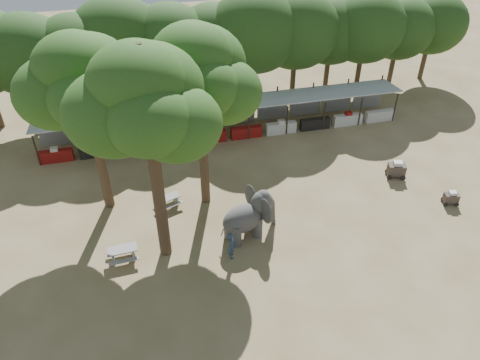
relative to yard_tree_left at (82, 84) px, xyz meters
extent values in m
plane|color=brown|center=(9.13, -7.19, -8.20)|extent=(100.00, 100.00, 0.00)
cube|color=#A0A4A8|center=(9.13, 6.81, -5.70)|extent=(28.00, 2.99, 0.39)
cylinder|color=#2D2319|center=(-3.47, 5.46, -7.00)|extent=(0.12, 0.12, 2.40)
cylinder|color=#2D2319|center=(-3.47, 8.16, -6.80)|extent=(0.12, 0.12, 2.80)
cube|color=maroon|center=(-3.47, 5.71, -7.75)|extent=(2.38, 0.50, 0.90)
cube|color=gray|center=(-3.47, 8.11, -7.20)|extent=(2.52, 0.12, 2.00)
cylinder|color=#2D2319|center=(-0.67, 5.46, -7.00)|extent=(0.12, 0.12, 2.40)
cylinder|color=#2D2319|center=(-0.67, 8.16, -6.80)|extent=(0.12, 0.12, 2.80)
cube|color=black|center=(-0.67, 5.71, -7.75)|extent=(2.38, 0.50, 0.90)
cube|color=gray|center=(-0.67, 8.11, -7.20)|extent=(2.52, 0.12, 2.00)
cylinder|color=#2D2319|center=(2.13, 5.46, -7.00)|extent=(0.12, 0.12, 2.40)
cylinder|color=#2D2319|center=(2.13, 8.16, -6.80)|extent=(0.12, 0.12, 2.80)
cube|color=gray|center=(2.13, 5.71, -7.75)|extent=(2.38, 0.50, 0.90)
cube|color=gray|center=(2.13, 8.11, -7.20)|extent=(2.52, 0.12, 2.00)
cylinder|color=#2D2319|center=(4.93, 5.46, -7.00)|extent=(0.12, 0.12, 2.40)
cylinder|color=#2D2319|center=(4.93, 8.16, -6.80)|extent=(0.12, 0.12, 2.80)
cube|color=black|center=(4.93, 5.71, -7.75)|extent=(2.38, 0.50, 0.90)
cube|color=gray|center=(4.93, 8.11, -7.20)|extent=(2.52, 0.12, 2.00)
cylinder|color=#2D2319|center=(7.73, 5.46, -7.00)|extent=(0.12, 0.12, 2.40)
cylinder|color=#2D2319|center=(7.73, 8.16, -6.80)|extent=(0.12, 0.12, 2.80)
cube|color=maroon|center=(7.73, 5.71, -7.75)|extent=(2.38, 0.50, 0.90)
cube|color=gray|center=(7.73, 8.11, -7.20)|extent=(2.52, 0.12, 2.00)
cylinder|color=#2D2319|center=(10.53, 5.46, -7.00)|extent=(0.12, 0.12, 2.40)
cylinder|color=#2D2319|center=(10.53, 8.16, -6.80)|extent=(0.12, 0.12, 2.80)
cube|color=maroon|center=(10.53, 5.71, -7.75)|extent=(2.38, 0.50, 0.90)
cube|color=gray|center=(10.53, 8.11, -7.20)|extent=(2.52, 0.12, 2.00)
cylinder|color=#2D2319|center=(13.33, 5.46, -7.00)|extent=(0.12, 0.12, 2.40)
cylinder|color=#2D2319|center=(13.33, 8.16, -6.80)|extent=(0.12, 0.12, 2.80)
cube|color=silver|center=(13.33, 5.71, -7.75)|extent=(2.38, 0.50, 0.90)
cube|color=gray|center=(13.33, 8.11, -7.20)|extent=(2.52, 0.12, 2.00)
cylinder|color=#2D2319|center=(16.13, 5.46, -7.00)|extent=(0.12, 0.12, 2.40)
cylinder|color=#2D2319|center=(16.13, 8.16, -6.80)|extent=(0.12, 0.12, 2.80)
cube|color=black|center=(16.13, 5.71, -7.75)|extent=(2.38, 0.50, 0.90)
cube|color=gray|center=(16.13, 8.11, -7.20)|extent=(2.52, 0.12, 2.00)
cylinder|color=#2D2319|center=(18.93, 5.46, -7.00)|extent=(0.12, 0.12, 2.40)
cylinder|color=#2D2319|center=(18.93, 8.16, -6.80)|extent=(0.12, 0.12, 2.80)
cube|color=silver|center=(18.93, 5.71, -7.75)|extent=(2.38, 0.50, 0.90)
cube|color=gray|center=(18.93, 8.11, -7.20)|extent=(2.52, 0.12, 2.00)
cylinder|color=#2D2319|center=(21.73, 5.46, -7.00)|extent=(0.12, 0.12, 2.40)
cylinder|color=#2D2319|center=(21.73, 8.16, -6.80)|extent=(0.12, 0.12, 2.80)
cube|color=silver|center=(21.73, 5.71, -7.75)|extent=(2.38, 0.50, 0.90)
cube|color=gray|center=(21.73, 8.11, -7.20)|extent=(2.52, 0.12, 2.00)
cylinder|color=#332316|center=(0.13, -0.19, -3.60)|extent=(0.60, 0.60, 9.20)
cone|color=#332316|center=(0.13, -0.19, 1.00)|extent=(0.57, 0.57, 2.88)
ellipsoid|color=#1B4412|center=(-1.27, 0.11, -0.38)|extent=(4.80, 4.80, 3.94)
ellipsoid|color=#1B4412|center=(1.33, -0.79, -0.78)|extent=(4.20, 4.20, 3.44)
ellipsoid|color=#1B4412|center=(0.33, 0.91, 0.22)|extent=(5.20, 5.20, 4.26)
ellipsoid|color=#1B4412|center=(0.13, -1.49, -0.08)|extent=(3.80, 3.80, 3.12)
ellipsoid|color=#1B4412|center=(-0.17, 0.01, 1.02)|extent=(4.40, 4.40, 3.61)
cylinder|color=#332316|center=(3.13, -5.19, -3.00)|extent=(0.64, 0.64, 10.40)
cone|color=#332316|center=(3.13, -5.19, 2.20)|extent=(0.61, 0.61, 3.25)
ellipsoid|color=#1B4412|center=(1.73, -4.89, 0.64)|extent=(4.80, 4.80, 3.94)
ellipsoid|color=#1B4412|center=(4.33, -5.79, 0.24)|extent=(4.20, 4.20, 3.44)
ellipsoid|color=#1B4412|center=(3.33, -4.09, 1.24)|extent=(5.20, 5.20, 4.26)
ellipsoid|color=#1B4412|center=(3.13, -6.49, 0.94)|extent=(3.80, 3.80, 3.12)
ellipsoid|color=#1B4412|center=(2.83, -4.99, 2.04)|extent=(4.40, 4.40, 3.61)
cylinder|color=#332316|center=(6.13, -1.19, -3.40)|extent=(0.56, 0.56, 9.60)
cone|color=#332316|center=(6.13, -1.19, 1.40)|extent=(0.53, 0.53, 3.00)
ellipsoid|color=#1B4412|center=(4.73, -0.89, -0.04)|extent=(4.80, 4.80, 3.94)
ellipsoid|color=#1B4412|center=(7.33, -1.79, -0.44)|extent=(4.20, 4.20, 3.44)
ellipsoid|color=#1B4412|center=(6.33, -0.09, 0.56)|extent=(5.20, 5.20, 4.26)
ellipsoid|color=#1B4412|center=(6.13, -2.49, 0.26)|extent=(3.80, 3.80, 3.12)
ellipsoid|color=#1B4412|center=(5.83, -0.99, 1.36)|extent=(4.40, 4.40, 3.61)
cylinder|color=#332316|center=(-7.53, 11.81, -6.33)|extent=(0.44, 0.44, 3.74)
cylinder|color=#332316|center=(-4.20, 11.81, -6.33)|extent=(0.44, 0.44, 3.74)
ellipsoid|color=#163310|center=(-4.20, 11.81, -2.68)|extent=(6.46, 5.95, 5.61)
cylinder|color=#332316|center=(-0.87, 11.81, -6.33)|extent=(0.44, 0.44, 3.74)
ellipsoid|color=#163310|center=(-0.87, 11.81, -2.68)|extent=(6.46, 5.95, 5.61)
cylinder|color=#332316|center=(2.47, 11.81, -6.33)|extent=(0.44, 0.44, 3.74)
ellipsoid|color=#163310|center=(2.47, 11.81, -2.68)|extent=(6.46, 5.95, 5.61)
cylinder|color=#332316|center=(5.80, 11.81, -6.33)|extent=(0.44, 0.44, 3.74)
ellipsoid|color=#163310|center=(5.80, 11.81, -2.68)|extent=(6.46, 5.95, 5.61)
cylinder|color=#332316|center=(9.13, 11.81, -6.33)|extent=(0.44, 0.44, 3.74)
ellipsoid|color=#163310|center=(9.13, 11.81, -2.68)|extent=(6.46, 5.95, 5.61)
cylinder|color=#332316|center=(12.47, 11.81, -6.33)|extent=(0.44, 0.44, 3.74)
ellipsoid|color=#163310|center=(12.47, 11.81, -2.68)|extent=(6.46, 5.95, 5.61)
cylinder|color=#332316|center=(15.80, 11.81, -6.33)|extent=(0.44, 0.44, 3.74)
ellipsoid|color=#163310|center=(15.80, 11.81, -2.68)|extent=(6.46, 5.95, 5.61)
cylinder|color=#332316|center=(19.13, 11.81, -6.33)|extent=(0.44, 0.44, 3.74)
ellipsoid|color=#163310|center=(19.13, 11.81, -2.68)|extent=(6.46, 5.95, 5.61)
cylinder|color=#332316|center=(22.47, 11.81, -6.33)|extent=(0.44, 0.44, 3.74)
ellipsoid|color=#163310|center=(22.47, 11.81, -2.68)|extent=(6.46, 5.95, 5.61)
cylinder|color=#332316|center=(25.80, 11.81, -6.33)|extent=(0.44, 0.44, 3.74)
ellipsoid|color=#163310|center=(25.80, 11.81, -2.68)|extent=(6.46, 5.95, 5.61)
cylinder|color=#332316|center=(29.13, 11.81, -6.33)|extent=(0.44, 0.44, 3.74)
ellipsoid|color=#163310|center=(29.13, 11.81, -2.68)|extent=(6.46, 5.95, 5.61)
ellipsoid|color=#3C3A39|center=(7.66, -4.94, -6.85)|extent=(2.92, 2.24, 1.67)
cylinder|color=#3C3A39|center=(7.11, -5.54, -7.50)|extent=(0.75, 0.75, 1.40)
cylinder|color=#3C3A39|center=(6.86, -4.79, -7.50)|extent=(0.75, 0.75, 1.40)
cylinder|color=#3C3A39|center=(8.46, -5.10, -7.50)|extent=(0.75, 0.75, 1.40)
cylinder|color=#3C3A39|center=(8.21, -4.35, -7.50)|extent=(0.75, 0.75, 1.40)
ellipsoid|color=#3C3A39|center=(8.83, -4.56, -6.25)|extent=(1.72, 1.54, 1.55)
ellipsoid|color=#3C3A39|center=(8.84, -5.35, -6.21)|extent=(0.62, 1.28, 1.59)
ellipsoid|color=#3C3A39|center=(8.37, -3.92, -6.21)|extent=(0.62, 1.28, 1.59)
cone|color=#3C3A39|center=(9.55, -4.33, -7.32)|extent=(0.80, 0.80, 1.75)
imported|color=#26384C|center=(6.62, -6.41, -7.33)|extent=(0.46, 0.66, 1.74)
cube|color=gray|center=(0.80, -5.21, -7.43)|extent=(1.65, 0.85, 0.06)
cube|color=gray|center=(0.27, -5.24, -7.82)|extent=(0.15, 0.65, 0.75)
cube|color=gray|center=(1.34, -5.18, -7.82)|extent=(0.15, 0.65, 0.75)
cube|color=gray|center=(0.84, -5.80, -7.75)|extent=(1.62, 0.36, 0.05)
cube|color=gray|center=(0.77, -4.62, -7.75)|extent=(1.62, 0.36, 0.05)
cube|color=gray|center=(3.76, -1.21, -7.51)|extent=(1.59, 1.14, 0.06)
cube|color=gray|center=(3.31, -1.37, -7.86)|extent=(0.29, 0.58, 0.67)
cube|color=gray|center=(4.22, -1.04, -7.86)|extent=(0.29, 0.58, 0.67)
cube|color=gray|center=(3.95, -1.70, -7.80)|extent=(1.44, 0.73, 0.05)
cube|color=gray|center=(3.58, -0.71, -7.80)|extent=(1.44, 0.73, 0.05)
cube|color=#362B25|center=(21.13, -5.12, -7.76)|extent=(0.98, 0.73, 0.62)
cylinder|color=black|center=(20.72, -5.32, -8.07)|extent=(0.27, 0.12, 0.26)
cylinder|color=black|center=(21.40, -5.49, -8.07)|extent=(0.27, 0.12, 0.26)
cylinder|color=black|center=(20.87, -4.75, -8.07)|extent=(0.27, 0.12, 0.26)
cylinder|color=black|center=(21.55, -4.93, -8.07)|extent=(0.27, 0.12, 0.26)
cube|color=silver|center=(21.13, -5.12, -7.37)|extent=(0.51, 0.45, 0.22)
cube|color=#362B25|center=(19.19, -1.67, -7.63)|extent=(1.29, 0.99, 0.80)
cylinder|color=black|center=(18.64, -1.90, -8.03)|extent=(0.35, 0.17, 0.34)
cylinder|color=black|center=(19.51, -2.17, -8.03)|extent=(0.35, 0.17, 0.34)
cylinder|color=black|center=(18.86, -1.18, -8.03)|extent=(0.35, 0.17, 0.34)
cylinder|color=black|center=(19.73, -1.45, -8.03)|extent=(0.35, 0.17, 0.34)
cube|color=silver|center=(19.19, -1.67, -7.11)|extent=(0.68, 0.60, 0.29)
camera|label=1|loc=(2.79, -24.34, 10.72)|focal=35.00mm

